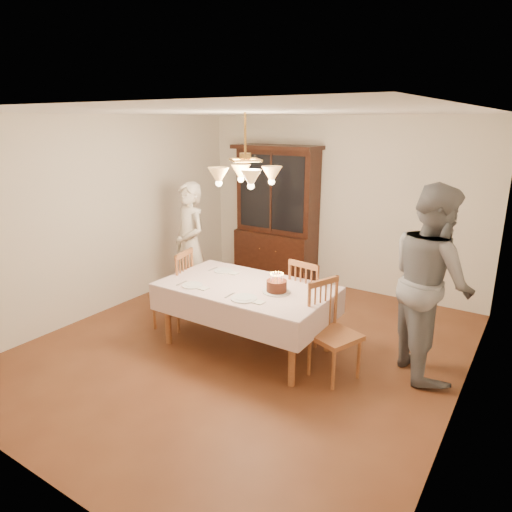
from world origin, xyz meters
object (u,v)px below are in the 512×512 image
Objects in this scene: birthday_cake at (277,287)px; chair_far_side at (311,304)px; dining_table at (246,292)px; china_hutch at (277,217)px; elderly_woman at (190,245)px.

chair_far_side is at bearing 78.02° from birthday_cake.
china_hutch is (-0.94, 2.25, 0.36)m from dining_table.
birthday_cake is (0.39, 0.00, 0.14)m from dining_table.
chair_far_side is 0.72m from birthday_cake.
china_hutch is 2.62m from birthday_cake.
dining_table is 0.88× the size of china_hutch.
dining_table is 2.47m from china_hutch.
elderly_woman is at bearing -106.15° from china_hutch.
china_hutch reaches higher than elderly_woman.
birthday_cake is (-0.13, -0.59, 0.38)m from chair_far_side.
birthday_cake is at bearing 0.91° from elderly_woman.
elderly_woman is at bearing 159.31° from birthday_cake.
dining_table is 1.57m from elderly_woman.
dining_table is 1.10× the size of elderly_woman.
china_hutch reaches higher than chair_far_side.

